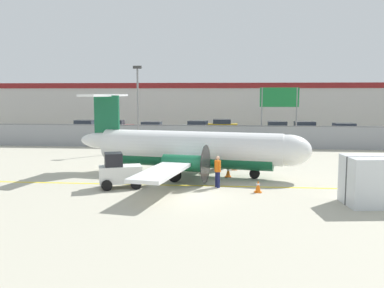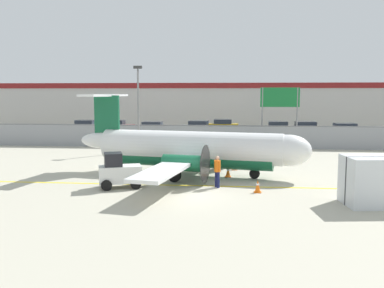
{
  "view_description": "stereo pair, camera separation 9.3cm",
  "coord_description": "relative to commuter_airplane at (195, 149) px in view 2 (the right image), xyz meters",
  "views": [
    {
      "loc": [
        2.37,
        -20.68,
        5.02
      ],
      "look_at": [
        -0.13,
        5.97,
        1.8
      ],
      "focal_mm": 40.0,
      "sensor_mm": 36.0,
      "label": 1
    },
    {
      "loc": [
        2.46,
        -20.67,
        5.02
      ],
      "look_at": [
        -0.13,
        5.97,
        1.8
      ],
      "focal_mm": 40.0,
      "sensor_mm": 36.0,
      "label": 2
    }
  ],
  "objects": [
    {
      "name": "ground_crew_worker",
      "position": [
        1.51,
        -3.24,
        -0.65
      ],
      "size": [
        0.47,
        0.51,
        1.7
      ],
      "rotation": [
        0.0,
        0.0,
        0.55
      ],
      "color": "#191E4C",
      "rests_on": "ground"
    },
    {
      "name": "highway_sign",
      "position": [
        6.6,
        14.8,
        2.54
      ],
      "size": [
        3.6,
        0.14,
        5.5
      ],
      "color": "slate",
      "rests_on": "ground"
    },
    {
      "name": "parked_car_7",
      "position": [
        14.64,
        22.61,
        -0.71
      ],
      "size": [
        4.32,
        2.25,
        1.58
      ],
      "rotation": [
        0.0,
        0.0,
        0.08
      ],
      "color": "navy",
      "rests_on": "parking_lot_strip"
    },
    {
      "name": "parked_car_5",
      "position": [
        7.41,
        24.9,
        -0.71
      ],
      "size": [
        4.25,
        2.1,
        1.58
      ],
      "rotation": [
        0.0,
        0.0,
        3.11
      ],
      "color": "black",
      "rests_on": "parking_lot_strip"
    },
    {
      "name": "commuter_airplane",
      "position": [
        0.0,
        0.0,
        0.0
      ],
      "size": [
        14.58,
        16.02,
        4.92
      ],
      "rotation": [
        0.0,
        0.0,
        -0.18
      ],
      "color": "white",
      "rests_on": "ground"
    },
    {
      "name": "parked_car_3",
      "position": [
        -1.94,
        25.17,
        -0.71
      ],
      "size": [
        4.38,
        2.42,
        1.58
      ],
      "rotation": [
        0.0,
        0.0,
        3.01
      ],
      "color": "slate",
      "rests_on": "parking_lot_strip"
    },
    {
      "name": "parked_car_6",
      "position": [
        10.56,
        24.88,
        -0.71
      ],
      "size": [
        4.37,
        2.38,
        1.58
      ],
      "rotation": [
        0.0,
        0.0,
        3.26
      ],
      "color": "#B28C19",
      "rests_on": "parking_lot_strip"
    },
    {
      "name": "traffic_cone_far_left",
      "position": [
        -1.41,
        0.52,
        -1.29
      ],
      "size": [
        0.36,
        0.36,
        0.64
      ],
      "color": "orange",
      "rests_on": "ground"
    },
    {
      "name": "baggage_tug",
      "position": [
        -3.67,
        -3.79,
        -0.75
      ],
      "size": [
        2.56,
        1.98,
        1.88
      ],
      "rotation": [
        0.0,
        0.0,
        0.34
      ],
      "color": "silver",
      "rests_on": "ground"
    },
    {
      "name": "ground_plane",
      "position": [
        -0.13,
        -2.92,
        -1.6
      ],
      "size": [
        140.0,
        140.0,
        0.01
      ],
      "color": "#B2AD99"
    },
    {
      "name": "cargo_container",
      "position": [
        8.54,
        -6.16,
        -0.5
      ],
      "size": [
        2.63,
        2.28,
        2.2
      ],
      "rotation": [
        0.0,
        0.0,
        0.12
      ],
      "color": "silver",
      "rests_on": "ground"
    },
    {
      "name": "parked_car_1",
      "position": [
        -11.93,
        25.32,
        -0.71
      ],
      "size": [
        4.21,
        2.02,
        1.58
      ],
      "rotation": [
        0.0,
        0.0,
        -0.01
      ],
      "color": "red",
      "rests_on": "parking_lot_strip"
    },
    {
      "name": "apron_light_pole",
      "position": [
        -5.74,
        10.24,
        2.7
      ],
      "size": [
        0.7,
        0.3,
        7.27
      ],
      "color": "slate",
      "rests_on": "ground"
    },
    {
      "name": "traffic_cone_near_right",
      "position": [
        3.59,
        -4.2,
        -1.29
      ],
      "size": [
        0.36,
        0.36,
        0.64
      ],
      "color": "orange",
      "rests_on": "ground"
    },
    {
      "name": "perimeter_fence",
      "position": [
        -0.13,
        13.08,
        -0.49
      ],
      "size": [
        98.0,
        0.1,
        2.1
      ],
      "color": "gray",
      "rests_on": "ground"
    },
    {
      "name": "parked_car_4",
      "position": [
        0.9,
        28.36,
        -0.71
      ],
      "size": [
        4.22,
        2.04,
        1.58
      ],
      "rotation": [
        0.0,
        0.0,
        3.13
      ],
      "color": "#B28C19",
      "rests_on": "parking_lot_strip"
    },
    {
      "name": "parked_car_2",
      "position": [
        -7.12,
        23.05,
        -0.71
      ],
      "size": [
        4.24,
        2.09,
        1.58
      ],
      "rotation": [
        0.0,
        0.0,
        3.11
      ],
      "color": "silver",
      "rests_on": "parking_lot_strip"
    },
    {
      "name": "background_building",
      "position": [
        -0.13,
        43.06,
        1.66
      ],
      "size": [
        91.0,
        8.1,
        6.5
      ],
      "color": "beige",
      "rests_on": "ground"
    },
    {
      "name": "parking_lot_strip",
      "position": [
        -0.13,
        24.58,
        -1.54
      ],
      "size": [
        98.0,
        17.0,
        0.12
      ],
      "color": "#38383A",
      "rests_on": "ground"
    },
    {
      "name": "traffic_cone_near_left",
      "position": [
        2.05,
        -0.31,
        -1.29
      ],
      "size": [
        0.36,
        0.36,
        0.64
      ],
      "color": "orange",
      "rests_on": "ground"
    },
    {
      "name": "parked_car_0",
      "position": [
        -15.6,
        25.1,
        -0.71
      ],
      "size": [
        4.24,
        2.08,
        1.58
      ],
      "rotation": [
        0.0,
        0.0,
        -0.02
      ],
      "color": "silver",
      "rests_on": "parking_lot_strip"
    },
    {
      "name": "traffic_cone_far_right",
      "position": [
        2.44,
        2.1,
        -1.29
      ],
      "size": [
        0.36,
        0.36,
        0.64
      ],
      "color": "orange",
      "rests_on": "ground"
    }
  ]
}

